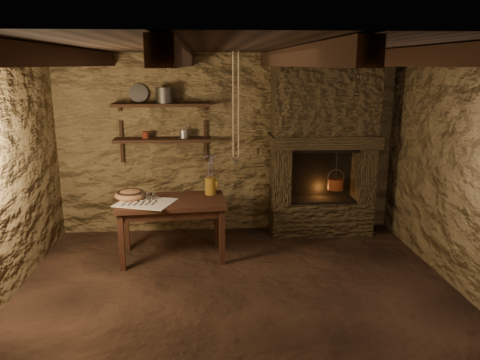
{
  "coord_description": "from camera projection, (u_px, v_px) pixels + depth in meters",
  "views": [
    {
      "loc": [
        -0.29,
        -4.23,
        2.25
      ],
      "look_at": [
        0.09,
        0.9,
        0.98
      ],
      "focal_mm": 35.0,
      "sensor_mm": 36.0,
      "label": 1
    }
  ],
  "objects": [
    {
      "name": "right_wall",
      "position": [
        469.0,
        176.0,
        4.52
      ],
      "size": [
        0.04,
        4.0,
        2.4
      ],
      "primitive_type": "cube",
      "color": "brown",
      "rests_on": "floor"
    },
    {
      "name": "linen_cloth",
      "position": [
        146.0,
        203.0,
        5.33
      ],
      "size": [
        0.74,
        0.66,
        0.01
      ],
      "primitive_type": "cube",
      "rotation": [
        0.0,
        0.0,
        -0.34
      ],
      "color": "white",
      "rests_on": "work_table"
    },
    {
      "name": "tin_pan",
      "position": [
        139.0,
        93.0,
        5.99
      ],
      "size": [
        0.26,
        0.15,
        0.24
      ],
      "primitive_type": "cylinder",
      "rotation": [
        1.26,
        0.0,
        0.17
      ],
      "color": "#A7A6A2",
      "rests_on": "shelf_upper"
    },
    {
      "name": "hearth",
      "position": [
        323.0,
        144.0,
        6.16
      ],
      "size": [
        1.43,
        0.51,
        2.3
      ],
      "color": "#362B1B",
      "rests_on": "floor"
    },
    {
      "name": "drinking_glasses",
      "position": [
        148.0,
        196.0,
        5.44
      ],
      "size": [
        0.2,
        0.06,
        0.08
      ],
      "primitive_type": null,
      "color": "silver",
      "rests_on": "linen_cloth"
    },
    {
      "name": "floor",
      "position": [
        238.0,
        297.0,
        4.65
      ],
      "size": [
        4.5,
        4.5,
        0.0
      ],
      "primitive_type": "plane",
      "color": "black",
      "rests_on": "ground"
    },
    {
      "name": "small_kettle",
      "position": [
        184.0,
        134.0,
        6.06
      ],
      "size": [
        0.18,
        0.15,
        0.16
      ],
      "primitive_type": null,
      "rotation": [
        0.0,
        0.0,
        -0.26
      ],
      "color": "#A7A6A2",
      "rests_on": "shelf_lower"
    },
    {
      "name": "hanging_ropes",
      "position": [
        236.0,
        106.0,
        5.24
      ],
      "size": [
        0.08,
        0.08,
        1.2
      ],
      "primitive_type": null,
      "color": "#CAB48E",
      "rests_on": "ceiling"
    },
    {
      "name": "back_wall",
      "position": [
        228.0,
        144.0,
        6.3
      ],
      "size": [
        4.5,
        0.04,
        2.4
      ],
      "primitive_type": "cube",
      "color": "brown",
      "rests_on": "floor"
    },
    {
      "name": "beam_far_right",
      "position": [
        404.0,
        57.0,
        4.2
      ],
      "size": [
        0.14,
        3.95,
        0.16
      ],
      "primitive_type": "cube",
      "color": "black",
      "rests_on": "ceiling"
    },
    {
      "name": "shelf_upper",
      "position": [
        161.0,
        105.0,
        5.95
      ],
      "size": [
        1.25,
        0.3,
        0.04
      ],
      "primitive_type": "cube",
      "color": "black",
      "rests_on": "back_wall"
    },
    {
      "name": "iron_stockpot",
      "position": [
        165.0,
        96.0,
        5.93
      ],
      "size": [
        0.31,
        0.31,
        0.18
      ],
      "primitive_type": "cylinder",
      "rotation": [
        0.0,
        0.0,
        -0.37
      ],
      "color": "#2A2926",
      "rests_on": "shelf_upper"
    },
    {
      "name": "shelf_lower",
      "position": [
        163.0,
        140.0,
        6.06
      ],
      "size": [
        1.25,
        0.3,
        0.04
      ],
      "primitive_type": "cube",
      "color": "black",
      "rests_on": "back_wall"
    },
    {
      "name": "rusty_tin",
      "position": [
        146.0,
        135.0,
        6.03
      ],
      "size": [
        0.11,
        0.11,
        0.09
      ],
      "primitive_type": "cylinder",
      "rotation": [
        0.0,
        0.0,
        0.21
      ],
      "color": "#5E1E12",
      "rests_on": "shelf_lower"
    },
    {
      "name": "beam_mid_left",
      "position": [
        180.0,
        57.0,
        4.06
      ],
      "size": [
        0.14,
        3.95,
        0.16
      ],
      "primitive_type": "cube",
      "color": "black",
      "rests_on": "ceiling"
    },
    {
      "name": "pewter_cutlery_row",
      "position": [
        145.0,
        202.0,
        5.31
      ],
      "size": [
        0.55,
        0.35,
        0.01
      ],
      "primitive_type": null,
      "rotation": [
        0.0,
        0.0,
        -0.34
      ],
      "color": "gray",
      "rests_on": "linen_cloth"
    },
    {
      "name": "front_wall",
      "position": [
        264.0,
        272.0,
        2.43
      ],
      "size": [
        4.5,
        0.04,
        2.4
      ],
      "primitive_type": "cube",
      "color": "brown",
      "rests_on": "floor"
    },
    {
      "name": "beam_mid_right",
      "position": [
        294.0,
        57.0,
        4.13
      ],
      "size": [
        0.14,
        3.95,
        0.16
      ],
      "primitive_type": "cube",
      "color": "black",
      "rests_on": "ceiling"
    },
    {
      "name": "beam_far_left",
      "position": [
        63.0,
        57.0,
        3.99
      ],
      "size": [
        0.14,
        3.95,
        0.16
      ],
      "primitive_type": "cube",
      "color": "black",
      "rests_on": "ceiling"
    },
    {
      "name": "wooden_bowl",
      "position": [
        130.0,
        195.0,
        5.49
      ],
      "size": [
        0.4,
        0.4,
        0.13
      ],
      "primitive_type": "ellipsoid",
      "rotation": [
        0.0,
        0.0,
        0.11
      ],
      "color": "#A26B46",
      "rests_on": "work_table"
    },
    {
      "name": "red_pot",
      "position": [
        336.0,
        183.0,
        6.25
      ],
      "size": [
        0.26,
        0.26,
        0.54
      ],
      "rotation": [
        0.0,
        0.0,
        0.3
      ],
      "color": "maroon",
      "rests_on": "hearth"
    },
    {
      "name": "stoneware_jug",
      "position": [
        211.0,
        178.0,
        5.64
      ],
      "size": [
        0.17,
        0.17,
        0.48
      ],
      "rotation": [
        0.0,
        0.0,
        0.31
      ],
      "color": "#8B601B",
      "rests_on": "work_table"
    },
    {
      "name": "ceiling",
      "position": [
        238.0,
        47.0,
        4.08
      ],
      "size": [
        4.5,
        4.0,
        0.04
      ],
      "primitive_type": "cube",
      "color": "black",
      "rests_on": "back_wall"
    },
    {
      "name": "work_table",
      "position": [
        172.0,
        226.0,
        5.54
      ],
      "size": [
        1.3,
        0.8,
        0.71
      ],
      "rotation": [
        0.0,
        0.0,
        0.07
      ],
      "color": "black",
      "rests_on": "floor"
    }
  ]
}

